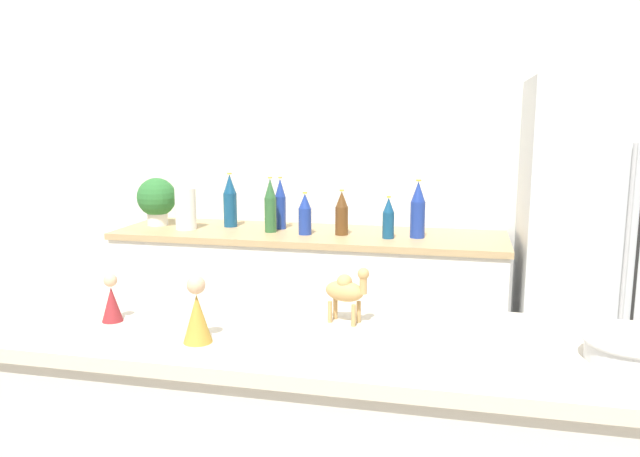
{
  "coord_description": "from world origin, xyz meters",
  "views": [
    {
      "loc": [
        0.56,
        -1.0,
        1.53
      ],
      "look_at": [
        -0.0,
        1.41,
        1.09
      ],
      "focal_mm": 35.0,
      "sensor_mm": 36.0,
      "label": 1
    }
  ],
  "objects": [
    {
      "name": "paper_towel_roll",
      "position": [
        -1.02,
        2.32,
        1.01
      ],
      "size": [
        0.12,
        0.12,
        0.24
      ],
      "color": "white",
      "rests_on": "back_counter"
    },
    {
      "name": "back_bottle_3",
      "position": [
        0.32,
        2.36,
        1.04
      ],
      "size": [
        0.08,
        0.08,
        0.32
      ],
      "color": "navy",
      "rests_on": "back_counter"
    },
    {
      "name": "fruit_bowl",
      "position": [
        0.93,
        0.4,
        1.04
      ],
      "size": [
        0.21,
        0.21,
        0.06
      ],
      "color": "#B7BABF",
      "rests_on": "bar_counter"
    },
    {
      "name": "back_bottle_4",
      "position": [
        0.17,
        2.31,
        1.0
      ],
      "size": [
        0.06,
        0.06,
        0.23
      ],
      "color": "navy",
      "rests_on": "back_counter"
    },
    {
      "name": "camel_figurine",
      "position": [
        0.27,
        0.51,
        1.1
      ],
      "size": [
        0.12,
        0.08,
        0.15
      ],
      "color": "tan",
      "rests_on": "bar_counter"
    },
    {
      "name": "potted_plant",
      "position": [
        -1.25,
        2.41,
        1.05
      ],
      "size": [
        0.23,
        0.23,
        0.29
      ],
      "color": "silver",
      "rests_on": "back_counter"
    },
    {
      "name": "back_counter",
      "position": [
        -0.3,
        2.4,
        0.44
      ],
      "size": [
        2.22,
        0.63,
        0.89
      ],
      "color": "white",
      "rests_on": "ground_plane"
    },
    {
      "name": "back_bottle_0",
      "position": [
        -0.48,
        2.46,
        1.03
      ],
      "size": [
        0.06,
        0.06,
        0.31
      ],
      "color": "navy",
      "rests_on": "back_counter"
    },
    {
      "name": "wall_back",
      "position": [
        0.0,
        2.73,
        1.27
      ],
      "size": [
        8.0,
        0.06,
        2.55
      ],
      "color": "white",
      "rests_on": "ground_plane"
    },
    {
      "name": "back_bottle_1",
      "position": [
        -0.8,
        2.47,
        1.04
      ],
      "size": [
        0.08,
        0.08,
        0.32
      ],
      "color": "navy",
      "rests_on": "back_counter"
    },
    {
      "name": "back_bottle_6",
      "position": [
        -0.1,
        2.35,
        1.01
      ],
      "size": [
        0.07,
        0.07,
        0.25
      ],
      "color": "brown",
      "rests_on": "back_counter"
    },
    {
      "name": "wise_man_figurine_blue",
      "position": [
        -0.32,
        0.39,
        1.06
      ],
      "size": [
        0.05,
        0.05,
        0.13
      ],
      "color": "maroon",
      "rests_on": "bar_counter"
    },
    {
      "name": "back_bottle_2",
      "position": [
        -0.51,
        2.35,
        1.04
      ],
      "size": [
        0.07,
        0.07,
        0.32
      ],
      "color": "#2D6033",
      "rests_on": "back_counter"
    },
    {
      "name": "wise_man_figurine_crimson",
      "position": [
        -0.04,
        0.3,
        1.08
      ],
      "size": [
        0.07,
        0.07,
        0.16
      ],
      "color": "#B28933",
      "rests_on": "bar_counter"
    },
    {
      "name": "refrigerator",
      "position": [
        1.33,
        2.32,
        0.86
      ],
      "size": [
        0.94,
        0.74,
        1.73
      ],
      "color": "silver",
      "rests_on": "ground_plane"
    },
    {
      "name": "back_bottle_5",
      "position": [
        -0.3,
        2.32,
        1.0
      ],
      "size": [
        0.07,
        0.07,
        0.24
      ],
      "color": "navy",
      "rests_on": "back_counter"
    }
  ]
}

